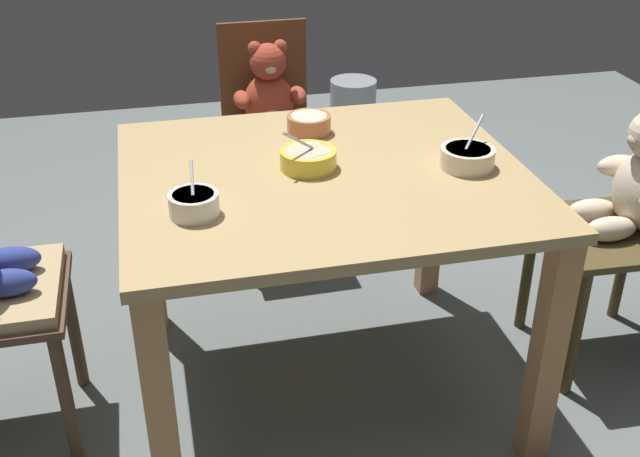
# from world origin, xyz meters

# --- Properties ---
(ground_plane) EXTENTS (5.20, 5.20, 0.04)m
(ground_plane) POSITION_xyz_m (0.00, 0.00, -0.02)
(ground_plane) COLOR slate
(dining_table) EXTENTS (1.07, 0.94, 0.72)m
(dining_table) POSITION_xyz_m (0.00, 0.00, 0.60)
(dining_table) COLOR tan
(dining_table) RESTS_ON ground_plane
(teddy_chair_far_center) EXTENTS (0.37, 0.39, 0.87)m
(teddy_chair_far_center) POSITION_xyz_m (0.00, 0.87, 0.54)
(teddy_chair_far_center) COLOR brown
(teddy_chair_far_center) RESTS_ON ground_plane
(teddy_chair_near_right) EXTENTS (0.42, 0.42, 0.93)m
(teddy_chair_near_right) POSITION_xyz_m (0.94, -0.05, 0.56)
(teddy_chair_near_right) COLOR #493C1F
(teddy_chair_near_right) RESTS_ON ground_plane
(porridge_bowl_white_near_left) EXTENTS (0.12, 0.13, 0.12)m
(porridge_bowl_white_near_left) POSITION_xyz_m (-0.36, -0.17, 0.75)
(porridge_bowl_white_near_left) COLOR white
(porridge_bowl_white_near_left) RESTS_ON dining_table
(porridge_bowl_terracotta_far_center) EXTENTS (0.13, 0.13, 0.05)m
(porridge_bowl_terracotta_far_center) POSITION_xyz_m (0.02, 0.27, 0.75)
(porridge_bowl_terracotta_far_center) COLOR #BD6E45
(porridge_bowl_terracotta_far_center) RESTS_ON dining_table
(porridge_bowl_yellow_center) EXTENTS (0.15, 0.15, 0.13)m
(porridge_bowl_yellow_center) POSITION_xyz_m (-0.04, 0.03, 0.75)
(porridge_bowl_yellow_center) COLOR yellow
(porridge_bowl_yellow_center) RESTS_ON dining_table
(porridge_bowl_cream_near_right) EXTENTS (0.15, 0.15, 0.13)m
(porridge_bowl_cream_near_right) POSITION_xyz_m (0.38, -0.06, 0.75)
(porridge_bowl_cream_near_right) COLOR beige
(porridge_bowl_cream_near_right) RESTS_ON dining_table
(metal_pail) EXTENTS (0.26, 0.26, 0.22)m
(metal_pail) POSITION_xyz_m (0.68, 2.15, 0.11)
(metal_pail) COLOR #93969B
(metal_pail) RESTS_ON ground_plane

